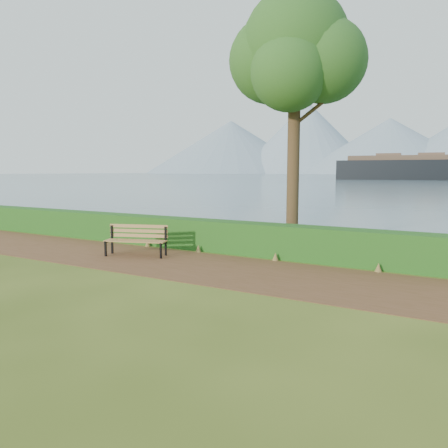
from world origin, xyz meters
The scene contains 5 objects.
ground centered at (0.00, 0.00, 0.00)m, with size 140.00×140.00×0.00m, color #405217.
path centered at (0.00, 0.30, 0.01)m, with size 40.00×3.40×0.01m, color brown.
hedge centered at (0.00, 2.60, 0.50)m, with size 32.00×0.85×1.00m, color #1A4D16.
bench centered at (-2.45, 0.64, 0.55)m, with size 1.98×1.14×0.96m.
tree centered at (1.29, 4.11, 6.42)m, with size 4.49×3.75×8.64m.
Camera 1 is at (6.55, -9.61, 2.62)m, focal length 35.00 mm.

